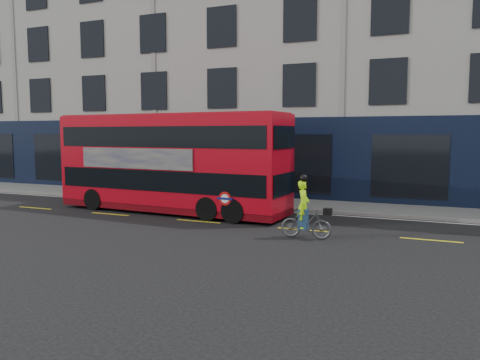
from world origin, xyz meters
The scene contains 8 objects.
ground centered at (0.00, 0.00, 0.00)m, with size 120.00×120.00×0.00m, color black.
pavement centered at (0.00, 6.50, 0.06)m, with size 60.00×3.00×0.12m, color slate.
kerb centered at (0.00, 5.00, 0.07)m, with size 60.00×0.12×0.13m, color gray.
building_terrace centered at (0.00, 12.94, 7.49)m, with size 50.00×10.07×15.00m.
road_edge_line centered at (0.00, 4.70, 0.00)m, with size 58.00×0.10×0.01m, color silver.
lane_dashes centered at (0.00, 1.50, 0.00)m, with size 58.00×0.12×0.01m, color gold, non-canonical shape.
bus centered at (-5.96, 2.90, 2.06)m, with size 10.12×2.95×4.02m.
cyclist centered at (0.36, 0.32, 0.66)m, with size 1.60×0.55×1.99m.
Camera 1 is at (3.97, -13.68, 3.27)m, focal length 35.00 mm.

